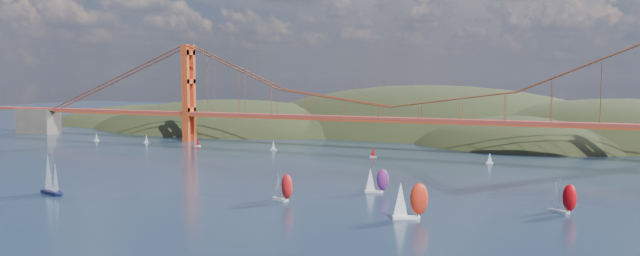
% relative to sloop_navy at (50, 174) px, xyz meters
% --- Properties ---
extents(ground, '(1200.00, 1200.00, 0.00)m').
position_rel_sloop_navy_xyz_m(ground, '(64.38, -27.49, -6.37)').
color(ground, black).
rests_on(ground, ground).
extents(headlands, '(725.00, 225.00, 96.00)m').
position_rel_sloop_navy_xyz_m(headlands, '(109.33, 250.80, -18.82)').
color(headlands, black).
rests_on(headlands, ground).
extents(bridge, '(552.00, 12.00, 55.00)m').
position_rel_sloop_navy_xyz_m(bridge, '(62.63, 152.51, 25.87)').
color(bridge, maroon).
rests_on(bridge, ground).
extents(sloop_navy, '(9.72, 6.65, 14.42)m').
position_rel_sloop_navy_xyz_m(sloop_navy, '(0.00, 0.00, 0.00)').
color(sloop_navy, black).
rests_on(sloop_navy, ground).
extents(racer_0, '(8.51, 6.13, 9.55)m').
position_rel_sloop_navy_xyz_m(racer_0, '(71.91, 19.74, -1.85)').
color(racer_0, white).
rests_on(racer_0, ground).
extents(racer_1, '(9.61, 6.95, 10.80)m').
position_rel_sloop_navy_xyz_m(racer_1, '(112.98, 12.07, -1.26)').
color(racer_1, white).
rests_on(racer_1, ground).
extents(racer_2, '(8.19, 6.44, 9.31)m').
position_rel_sloop_navy_xyz_m(racer_2, '(149.26, 35.60, -1.97)').
color(racer_2, silver).
rests_on(racer_2, ground).
extents(racer_rwb, '(7.85, 4.27, 8.80)m').
position_rel_sloop_navy_xyz_m(racer_rwb, '(93.45, 43.55, -2.21)').
color(racer_rwb, silver).
rests_on(racer_rwb, ground).
extents(distant_boat_0, '(3.00, 2.00, 4.70)m').
position_rel_sloop_navy_xyz_m(distant_boat_0, '(-105.49, 131.93, -3.96)').
color(distant_boat_0, silver).
rests_on(distant_boat_0, ground).
extents(distant_boat_1, '(3.00, 2.00, 4.70)m').
position_rel_sloop_navy_xyz_m(distant_boat_1, '(-71.88, 134.66, -3.96)').
color(distant_boat_1, silver).
rests_on(distant_boat_1, ground).
extents(distant_boat_2, '(3.00, 2.00, 4.70)m').
position_rel_sloop_navy_xyz_m(distant_boat_2, '(-35.53, 131.44, -3.96)').
color(distant_boat_2, silver).
rests_on(distant_boat_2, ground).
extents(distant_boat_3, '(3.00, 2.00, 4.70)m').
position_rel_sloop_navy_xyz_m(distant_boat_3, '(9.15, 132.89, -3.96)').
color(distant_boat_3, silver).
rests_on(distant_boat_3, ground).
extents(distant_boat_8, '(3.00, 2.00, 4.70)m').
position_rel_sloop_navy_xyz_m(distant_boat_8, '(116.77, 126.00, -3.96)').
color(distant_boat_8, silver).
rests_on(distant_boat_8, ground).
extents(distant_boat_9, '(3.00, 2.00, 4.70)m').
position_rel_sloop_navy_xyz_m(distant_boat_9, '(64.48, 125.94, -3.96)').
color(distant_boat_9, silver).
rests_on(distant_boat_9, ground).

